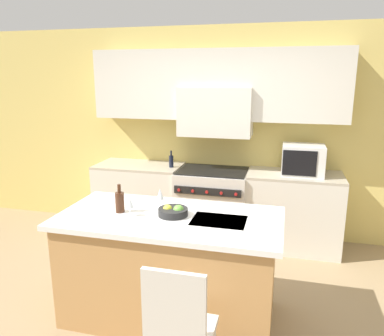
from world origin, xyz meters
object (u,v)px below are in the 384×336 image
island_chair (179,326)px  wine_glass_near (130,203)px  fruit_bowl (173,211)px  range_stove (212,205)px  wine_bottle (120,202)px  oil_bottle_on_counter (171,161)px  wine_glass_far (160,195)px  microwave (303,160)px

island_chair → wine_glass_near: 1.11m
fruit_bowl → island_chair: bearing=-71.1°
range_stove → wine_bottle: wine_bottle is taller
wine_bottle → oil_bottle_on_counter: (-0.06, 1.66, -0.01)m
fruit_bowl → oil_bottle_on_counter: size_ratio=1.15×
wine_bottle → island_chair: bearing=-47.0°
wine_bottle → wine_glass_far: size_ratio=1.46×
microwave → wine_bottle: (-1.56, -1.70, -0.08)m
wine_bottle → wine_glass_near: wine_bottle is taller
oil_bottle_on_counter → wine_glass_near: bearing=-84.1°
wine_glass_far → range_stove: bearing=82.8°
wine_bottle → wine_glass_far: wine_bottle is taller
wine_glass_near → wine_glass_far: bearing=56.8°
wine_bottle → oil_bottle_on_counter: bearing=92.0°
island_chair → wine_glass_near: (-0.64, 0.75, 0.52)m
wine_glass_far → island_chair: bearing=-65.5°
microwave → wine_bottle: 2.31m
range_stove → oil_bottle_on_counter: oil_bottle_on_counter is taller
wine_glass_far → fruit_bowl: size_ratio=0.68×
range_stove → wine_glass_near: bearing=-101.7°
range_stove → wine_bottle: (-0.48, -1.68, 0.57)m
range_stove → fruit_bowl: fruit_bowl is taller
fruit_bowl → oil_bottle_on_counter: 1.71m
oil_bottle_on_counter → island_chair: bearing=-71.8°
island_chair → wine_glass_far: wine_glass_far is taller
microwave → oil_bottle_on_counter: (-1.62, -0.03, -0.10)m
wine_bottle → fruit_bowl: wine_bottle is taller
microwave → range_stove: bearing=-179.0°
wine_glass_far → wine_bottle: bearing=-146.2°
wine_glass_near → fruit_bowl: size_ratio=0.68×
fruit_bowl → wine_bottle: bearing=-175.9°
range_stove → wine_glass_far: (-0.19, -1.48, 0.59)m
oil_bottle_on_counter → microwave: bearing=1.2°
microwave → fruit_bowl: size_ratio=1.92×
island_chair → wine_bottle: size_ratio=3.93×
range_stove → microwave: microwave is taller
range_stove → island_chair: size_ratio=0.96×
island_chair → wine_bottle: 1.22m
wine_bottle → wine_glass_far: (0.30, 0.20, 0.02)m
island_chair → oil_bottle_on_counter: (-0.82, 2.48, 0.49)m
wine_bottle → oil_bottle_on_counter: wine_bottle is taller
wine_glass_far → fruit_bowl: (0.17, -0.17, -0.08)m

